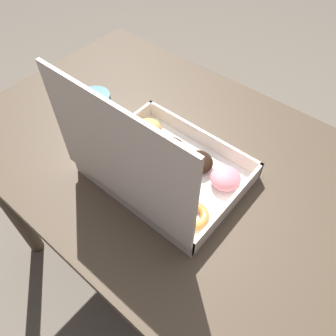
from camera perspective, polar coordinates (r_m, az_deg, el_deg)
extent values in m
plane|color=#6B6054|center=(1.47, 2.13, -17.91)|extent=(8.00, 8.00, 0.00)
cube|color=#4C3D2D|center=(0.84, 3.55, 0.25)|extent=(1.24, 0.73, 0.03)
cylinder|color=#4C3D2D|center=(1.54, -6.84, 9.11)|extent=(0.06, 0.06, 0.70)
cylinder|color=#4C3D2D|center=(1.34, -26.05, -5.58)|extent=(0.06, 0.06, 0.70)
cube|color=white|center=(0.80, 0.00, -0.84)|extent=(0.35, 0.27, 0.01)
cube|color=silver|center=(0.85, 5.77, 5.53)|extent=(0.35, 0.01, 0.04)
cube|color=silver|center=(0.73, -6.79, -5.90)|extent=(0.35, 0.01, 0.04)
cube|color=silver|center=(0.73, 10.56, -6.53)|extent=(0.01, 0.27, 0.04)
cube|color=silver|center=(0.87, -8.84, 5.98)|extent=(0.01, 0.27, 0.04)
cube|color=silver|center=(0.60, -8.66, 1.69)|extent=(0.35, 0.01, 0.26)
ellipsoid|color=pink|center=(0.77, 10.06, -1.67)|extent=(0.07, 0.07, 0.04)
ellipsoid|color=black|center=(0.80, 5.49, 1.19)|extent=(0.07, 0.07, 0.04)
torus|color=#381E11|center=(0.84, 0.60, 3.76)|extent=(0.07, 0.07, 0.02)
ellipsoid|color=tan|center=(0.87, -3.45, 6.88)|extent=(0.07, 0.07, 0.04)
torus|color=#B77A38|center=(0.72, 4.36, -8.27)|extent=(0.07, 0.07, 0.02)
torus|color=#381E11|center=(0.75, -1.05, -4.86)|extent=(0.07, 0.07, 0.02)
ellipsoid|color=black|center=(0.77, -5.24, -1.00)|extent=(0.07, 0.07, 0.04)
torus|color=tan|center=(0.82, -9.82, 1.46)|extent=(0.07, 0.07, 0.02)
cylinder|color=teal|center=(0.91, -12.17, 9.77)|extent=(0.08, 0.08, 0.10)
cylinder|color=black|center=(0.88, -12.68, 12.06)|extent=(0.07, 0.07, 0.01)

